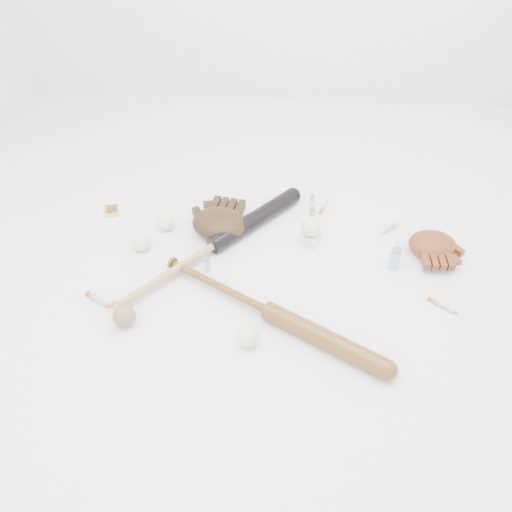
# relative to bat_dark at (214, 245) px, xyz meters

# --- Properties ---
(bat_dark) EXTENTS (0.72, 0.82, 0.07)m
(bat_dark) POSITION_rel_bat_dark_xyz_m (0.00, 0.00, 0.00)
(bat_dark) COLOR black
(bat_dark) RESTS_ON ground
(bat_wood) EXTENTS (0.88, 0.53, 0.07)m
(bat_wood) POSITION_rel_bat_dark_xyz_m (0.24, -0.33, -0.00)
(bat_wood) COLOR brown
(bat_wood) RESTS_ON ground
(glove_dark) EXTENTS (0.32, 0.32, 0.10)m
(glove_dark) POSITION_rel_bat_dark_xyz_m (0.01, 0.12, 0.01)
(glove_dark) COLOR #311E0D
(glove_dark) RESTS_ON ground
(glove_tan) EXTENTS (0.24, 0.24, 0.08)m
(glove_tan) POSITION_rel_bat_dark_xyz_m (0.89, 0.07, 0.00)
(glove_tan) COLOR #682E13
(glove_tan) RESTS_ON ground
(trading_card) EXTENTS (0.09, 0.10, 0.00)m
(trading_card) POSITION_rel_bat_dark_xyz_m (-0.51, 0.23, -0.03)
(trading_card) COLOR gold
(trading_card) RESTS_ON ground
(pedestal) EXTENTS (0.10, 0.10, 0.04)m
(pedestal) POSITION_rel_bat_dark_xyz_m (0.39, 0.09, -0.02)
(pedestal) COLOR white
(pedestal) RESTS_ON ground
(baseball_on_pedestal) EXTENTS (0.08, 0.08, 0.08)m
(baseball_on_pedestal) POSITION_rel_bat_dark_xyz_m (0.39, 0.09, 0.05)
(baseball_on_pedestal) COLOR white
(baseball_on_pedestal) RESTS_ON pedestal
(baseball_left) EXTENTS (0.08, 0.08, 0.08)m
(baseball_left) POSITION_rel_bat_dark_xyz_m (-0.30, -0.01, 0.00)
(baseball_left) COLOR white
(baseball_left) RESTS_ON ground
(baseball_upper) EXTENTS (0.08, 0.08, 0.08)m
(baseball_upper) POSITION_rel_bat_dark_xyz_m (-0.23, 0.13, 0.00)
(baseball_upper) COLOR white
(baseball_upper) RESTS_ON ground
(baseball_mid) EXTENTS (0.08, 0.08, 0.08)m
(baseball_mid) POSITION_rel_bat_dark_xyz_m (0.18, -0.45, 0.00)
(baseball_mid) COLOR white
(baseball_mid) RESTS_ON ground
(baseball_aged) EXTENTS (0.08, 0.08, 0.08)m
(baseball_aged) POSITION_rel_bat_dark_xyz_m (-0.27, -0.40, 0.00)
(baseball_aged) COLOR olive
(baseball_aged) RESTS_ON ground
(syringe_0) EXTENTS (0.16, 0.10, 0.02)m
(syringe_0) POSITION_rel_bat_dark_xyz_m (-0.39, -0.31, -0.03)
(syringe_0) COLOR #ADBCC6
(syringe_0) RESTS_ON ground
(syringe_1) EXTENTS (0.13, 0.07, 0.02)m
(syringe_1) POSITION_rel_bat_dark_xyz_m (0.44, -0.41, -0.03)
(syringe_1) COLOR #ADBCC6
(syringe_1) RESTS_ON ground
(syringe_2) EXTENTS (0.07, 0.14, 0.02)m
(syringe_2) POSITION_rel_bat_dark_xyz_m (0.46, 0.33, -0.03)
(syringe_2) COLOR #ADBCC6
(syringe_2) RESTS_ON ground
(syringe_3) EXTENTS (0.15, 0.12, 0.02)m
(syringe_3) POSITION_rel_bat_dark_xyz_m (0.89, -0.24, -0.03)
(syringe_3) COLOR #ADBCC6
(syringe_3) RESTS_ON ground
(syringe_4) EXTENTS (0.12, 0.11, 0.02)m
(syringe_4) POSITION_rel_bat_dark_xyz_m (0.73, 0.19, -0.03)
(syringe_4) COLOR #ADBCC6
(syringe_4) RESTS_ON ground
(vial_0) EXTENTS (0.02, 0.02, 0.06)m
(vial_0) POSITION_rel_bat_dark_xyz_m (0.27, 0.30, -0.00)
(vial_0) COLOR #B3BDC5
(vial_0) RESTS_ON ground
(vial_1) EXTENTS (0.03, 0.03, 0.06)m
(vial_1) POSITION_rel_bat_dark_xyz_m (0.40, 0.33, -0.00)
(vial_1) COLOR #B3BDC5
(vial_1) RESTS_ON ground
(vial_2) EXTENTS (0.03, 0.03, 0.08)m
(vial_2) POSITION_rel_bat_dark_xyz_m (0.40, 0.22, 0.00)
(vial_2) COLOR #B3BDC5
(vial_2) RESTS_ON ground
(vial_3) EXTENTS (0.04, 0.04, 0.10)m
(vial_3) POSITION_rel_bat_dark_xyz_m (0.73, -0.03, 0.01)
(vial_3) COLOR #B3BDC5
(vial_3) RESTS_ON ground
(vial_4) EXTENTS (0.02, 0.02, 0.06)m
(vial_4) POSITION_rel_bat_dark_xyz_m (-0.01, -0.11, -0.01)
(vial_4) COLOR #B3BDC5
(vial_4) RESTS_ON ground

